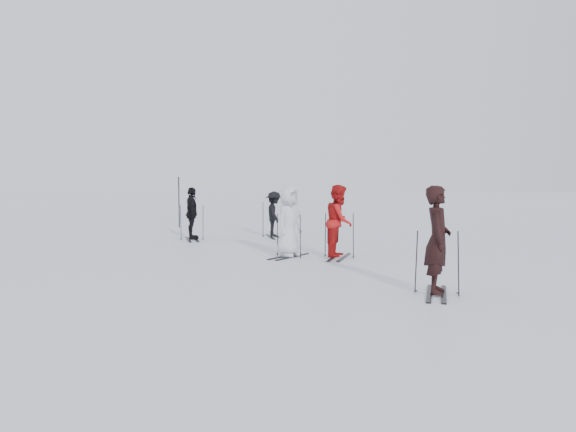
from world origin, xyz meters
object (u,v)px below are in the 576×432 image
object	(u,v)px
skier_uphill_left	(192,214)
piste_marker	(179,202)
skier_uphill_far	(274,215)
skier_red	(339,222)
skier_grey	(289,222)
skier_near_dark	(438,241)

from	to	relation	value
skier_uphill_left	piste_marker	world-z (taller)	piste_marker
piste_marker	skier_uphill_far	bearing A→B (deg)	-44.20
skier_red	skier_uphill_far	size ratio (longest dim) A/B	1.19
skier_uphill_left	skier_uphill_far	bearing A→B (deg)	-86.39
skier_uphill_left	skier_uphill_far	xyz separation A→B (m)	(2.73, 0.78, -0.08)
skier_uphill_left	skier_grey	bearing A→B (deg)	-155.15
skier_uphill_far	skier_grey	bearing A→B (deg)	175.31
skier_near_dark	skier_uphill_left	bearing A→B (deg)	49.18
skier_grey	skier_uphill_far	bearing A→B (deg)	38.78
skier_near_dark	skier_grey	size ratio (longest dim) A/B	1.05
skier_uphill_left	piste_marker	size ratio (longest dim) A/B	0.82
skier_grey	skier_uphill_far	world-z (taller)	skier_grey
skier_near_dark	skier_uphill_far	xyz separation A→B (m)	(-2.85, 9.64, -0.17)
piste_marker	skier_red	bearing A→B (deg)	-57.78
skier_red	skier_grey	distance (m)	1.32
skier_near_dark	skier_uphill_far	world-z (taller)	skier_near_dark
skier_red	piste_marker	size ratio (longest dim) A/B	0.89
skier_uphill_left	skier_uphill_far	distance (m)	2.84
skier_red	skier_uphill_left	world-z (taller)	skier_red
skier_grey	skier_uphill_left	xyz separation A→B (m)	(-3.09, 4.07, -0.05)
skier_uphill_left	skier_uphill_far	size ratio (longest dim) A/B	1.10
skier_red	piste_marker	world-z (taller)	piste_marker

